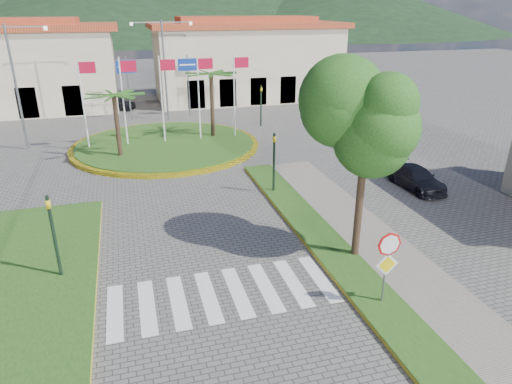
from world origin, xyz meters
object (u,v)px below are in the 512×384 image
object	(u,v)px
white_van	(65,105)
car_side_right	(416,178)
deciduous_tree	(367,126)
car_dark_a	(116,103)
car_dark_b	(193,100)
roundabout_island	(166,145)
stop_sign	(388,257)

from	to	relation	value
white_van	car_side_right	xyz separation A→B (m)	(19.72, -25.37, -0.01)
deciduous_tree	car_dark_a	world-z (taller)	deciduous_tree
deciduous_tree	car_dark_b	distance (m)	30.78
car_side_right	roundabout_island	bearing A→B (deg)	134.64
car_dark_a	car_dark_b	distance (m)	7.16
car_side_right	stop_sign	bearing A→B (deg)	-131.20
car_dark_a	stop_sign	bearing A→B (deg)	-142.62
car_dark_b	deciduous_tree	bearing A→B (deg)	175.72
deciduous_tree	car_side_right	distance (m)	9.78
roundabout_island	stop_sign	world-z (taller)	roundabout_island
white_van	car_dark_b	bearing A→B (deg)	-69.48
deciduous_tree	white_van	bearing A→B (deg)	113.08
car_dark_a	roundabout_island	bearing A→B (deg)	-142.85
deciduous_tree	car_dark_a	bearing A→B (deg)	105.90
stop_sign	car_side_right	size ratio (longest dim) A/B	0.69
deciduous_tree	car_dark_a	xyz separation A→B (m)	(-8.72, 30.62, -4.56)
white_van	car_side_right	size ratio (longest dim) A/B	1.06
deciduous_tree	car_side_right	bearing A→B (deg)	41.05
car_side_right	deciduous_tree	bearing A→B (deg)	-140.92
roundabout_island	car_dark_b	distance (m)	13.97
car_dark_a	deciduous_tree	bearing A→B (deg)	-140.28
roundabout_island	stop_sign	distance (m)	20.69
stop_sign	car_dark_b	bearing A→B (deg)	91.66
roundabout_island	deciduous_tree	distance (m)	18.55
car_dark_a	car_dark_b	xyz separation A→B (m)	(7.15, -0.22, -0.05)
car_dark_b	car_side_right	distance (m)	26.02
car_dark_a	car_side_right	distance (m)	29.24
stop_sign	car_dark_b	distance (m)	33.47
white_van	roundabout_island	bearing A→B (deg)	-127.53
stop_sign	car_side_right	distance (m)	11.29
stop_sign	white_van	bearing A→B (deg)	110.33
stop_sign	car_dark_b	size ratio (longest dim) A/B	0.77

